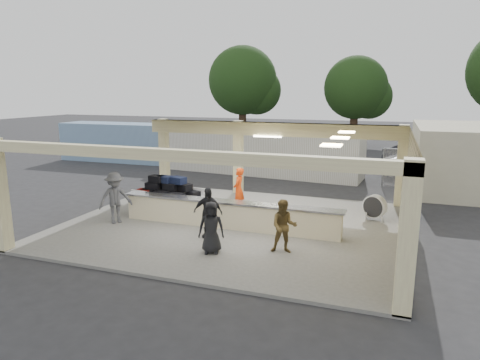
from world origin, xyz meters
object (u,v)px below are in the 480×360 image
at_px(passenger_b, 208,212).
at_px(container_white, 260,152).
at_px(luggage_cart, 168,192).
at_px(passenger_d, 211,227).
at_px(drum_fan, 375,207).
at_px(passenger_a, 284,226).
at_px(container_blue, 131,142).
at_px(baggage_counter, 228,214).
at_px(passenger_c, 115,198).
at_px(baggage_handler, 239,190).
at_px(car_dark, 423,157).
at_px(car_white_a, 431,166).

bearing_deg(passenger_b, container_white, 92.52).
bearing_deg(luggage_cart, container_white, 94.37).
bearing_deg(passenger_d, drum_fan, 30.58).
bearing_deg(passenger_a, container_blue, 124.21).
bearing_deg(baggage_counter, passenger_c, -168.03).
relative_size(baggage_counter, passenger_b, 4.82).
bearing_deg(passenger_a, baggage_handler, 114.07).
relative_size(baggage_handler, container_white, 0.15).
distance_m(luggage_cart, container_blue, 14.31).
height_order(baggage_handler, container_white, container_white).
bearing_deg(luggage_cart, car_dark, 64.25).
height_order(baggage_handler, passenger_a, baggage_handler).
bearing_deg(baggage_counter, baggage_handler, 99.87).
bearing_deg(passenger_c, passenger_b, -57.30).
distance_m(passenger_a, container_white, 13.21).
bearing_deg(passenger_c, container_white, 27.03).
relative_size(baggage_counter, drum_fan, 8.38).
xyz_separation_m(passenger_d, container_blue, (-12.45, 14.52, 0.44)).
distance_m(drum_fan, passenger_b, 6.46).
distance_m(luggage_cart, drum_fan, 8.05).
relative_size(passenger_a, container_white, 0.14).
xyz_separation_m(baggage_handler, passenger_c, (-3.75, -3.03, 0.06)).
bearing_deg(container_white, luggage_cart, -89.85).
xyz_separation_m(baggage_counter, container_white, (-2.05, 10.71, 0.71)).
relative_size(passenger_d, car_white_a, 0.31).
bearing_deg(baggage_handler, container_blue, -132.77).
relative_size(drum_fan, passenger_c, 0.51).
xyz_separation_m(luggage_cart, car_white_a, (10.54, 11.59, -0.20)).
relative_size(passenger_a, container_blue, 0.16).
distance_m(luggage_cart, passenger_d, 4.83).
height_order(car_dark, container_blue, container_blue).
height_order(passenger_c, container_white, container_white).
height_order(luggage_cart, passenger_a, passenger_a).
xyz_separation_m(baggage_handler, container_white, (-1.67, 8.56, 0.31)).
distance_m(drum_fan, container_white, 10.65).
relative_size(luggage_cart, container_blue, 0.27).
bearing_deg(baggage_counter, container_white, 100.82).
height_order(baggage_counter, baggage_handler, baggage_handler).
bearing_deg(container_blue, passenger_c, -59.14).
bearing_deg(container_white, passenger_c, -94.58).
bearing_deg(car_white_a, baggage_handler, 155.63).
height_order(luggage_cart, drum_fan, luggage_cart).
height_order(passenger_c, car_dark, passenger_c).
bearing_deg(passenger_d, car_white_a, 46.48).
height_order(baggage_handler, passenger_c, passenger_c).
bearing_deg(passenger_b, baggage_counter, 71.28).
height_order(baggage_counter, passenger_d, passenger_d).
distance_m(baggage_handler, container_blue, 15.33).
xyz_separation_m(luggage_cart, car_dark, (10.26, 14.37, -0.13)).
xyz_separation_m(baggage_counter, container_blue, (-12.05, 12.08, 0.74)).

